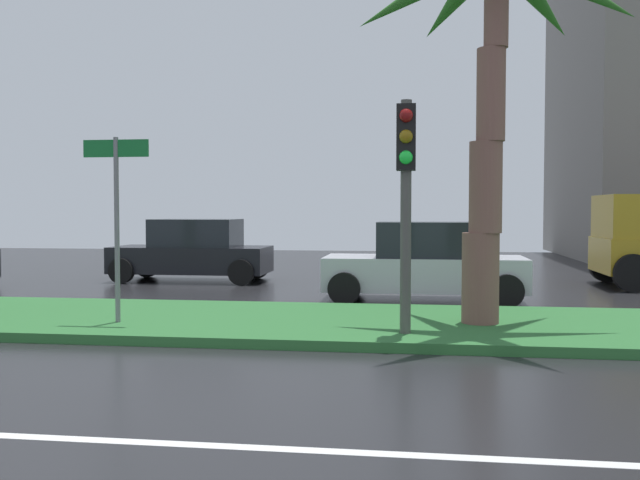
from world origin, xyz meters
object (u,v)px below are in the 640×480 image
car_in_traffic_second (193,251)px  car_in_traffic_third (426,263)px  palm_tree_centre_left (494,20)px  traffic_signal_median_right (406,173)px  street_name_sign (117,204)px

car_in_traffic_second → car_in_traffic_third: same height
palm_tree_centre_left → car_in_traffic_third: palm_tree_centre_left is taller
traffic_signal_median_right → street_name_sign: (-4.66, 0.40, -0.44)m
palm_tree_centre_left → car_in_traffic_third: bearing=104.1°
car_in_traffic_second → car_in_traffic_third: 7.21m
traffic_signal_median_right → car_in_traffic_third: bearing=85.8°
traffic_signal_median_right → street_name_sign: 4.70m
street_name_sign → car_in_traffic_third: street_name_sign is taller
car_in_traffic_third → traffic_signal_median_right: bearing=85.8°
street_name_sign → traffic_signal_median_right: bearing=-4.9°
car_in_traffic_second → street_name_sign: bearing=99.6°
palm_tree_centre_left → street_name_sign: bearing=-173.6°
car_in_traffic_third → palm_tree_centre_left: bearing=104.1°
palm_tree_centre_left → car_in_traffic_third: (-0.98, 3.89, -4.15)m
palm_tree_centre_left → traffic_signal_median_right: size_ratio=1.86×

